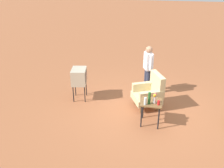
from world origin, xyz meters
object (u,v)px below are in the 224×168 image
at_px(armchair, 150,92).
at_px(bottle_wine_green, 149,98).
at_px(side_table, 151,105).
at_px(flower_vase, 155,98).
at_px(bottle_short_clear, 145,101).
at_px(soda_can_red, 159,103).
at_px(tv_on_stand, 79,76).
at_px(person_standing, 148,67).

bearing_deg(armchair, bottle_wine_green, 2.35).
relative_size(side_table, flower_vase, 2.54).
xyz_separation_m(bottle_short_clear, soda_can_red, (-0.06, 0.34, -0.04)).
bearing_deg(tv_on_stand, bottle_short_clear, 62.45).
bearing_deg(flower_vase, tv_on_stand, -112.55).
bearing_deg(flower_vase, bottle_short_clear, -59.02).
height_order(armchair, bottle_wine_green, armchair).
distance_m(tv_on_stand, bottle_short_clear, 2.46).
bearing_deg(side_table, armchair, -173.77).
distance_m(armchair, tv_on_stand, 2.25).
relative_size(soda_can_red, bottle_wine_green, 0.38).
relative_size(bottle_wine_green, flower_vase, 1.21).
bearing_deg(person_standing, flower_vase, 10.12).
distance_m(side_table, bottle_wine_green, 0.29).
height_order(bottle_wine_green, flower_vase, bottle_wine_green).
distance_m(person_standing, soda_can_red, 2.02).
relative_size(side_table, bottle_short_clear, 3.36).
relative_size(tv_on_stand, person_standing, 0.63).
height_order(person_standing, soda_can_red, person_standing).
bearing_deg(soda_can_red, bottle_wine_green, -92.92).
distance_m(armchair, soda_can_red, 1.08).
bearing_deg(bottle_wine_green, bottle_short_clear, -51.22).
distance_m(person_standing, bottle_short_clear, 2.03).
relative_size(bottle_short_clear, bottle_wine_green, 0.62).
height_order(side_table, bottle_short_clear, bottle_short_clear).
relative_size(tv_on_stand, soda_can_red, 8.44).
bearing_deg(flower_vase, bottle_wine_green, -65.50).
height_order(armchair, soda_can_red, armchair).
bearing_deg(side_table, flower_vase, 55.01).
relative_size(tv_on_stand, flower_vase, 3.89).
distance_m(armchair, bottle_short_clear, 1.12).
bearing_deg(bottle_short_clear, soda_can_red, 100.70).
distance_m(side_table, soda_can_red, 0.28).
bearing_deg(bottle_short_clear, tv_on_stand, -117.55).
relative_size(armchair, flower_vase, 4.00).
xyz_separation_m(soda_can_red, bottle_wine_green, (-0.01, -0.24, 0.10)).
height_order(person_standing, bottle_short_clear, person_standing).
relative_size(bottle_short_clear, soda_can_red, 1.64).
bearing_deg(flower_vase, person_standing, -169.88).
xyz_separation_m(soda_can_red, flower_vase, (-0.07, -0.11, 0.09)).
height_order(tv_on_stand, bottle_wine_green, tv_on_stand).
xyz_separation_m(bottle_short_clear, bottle_wine_green, (-0.08, 0.09, 0.06)).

